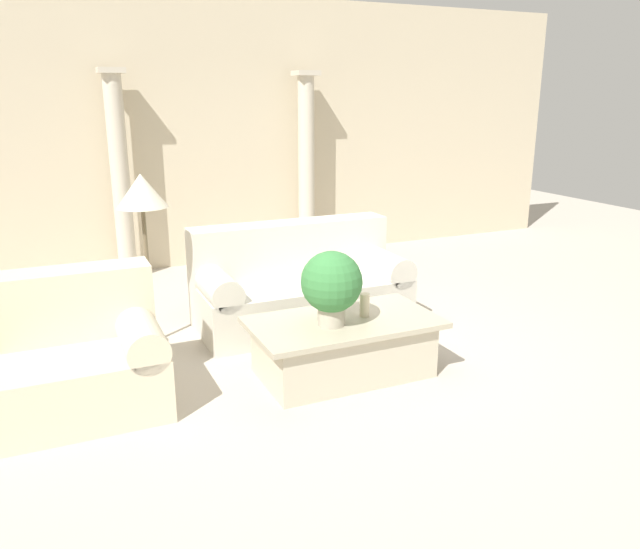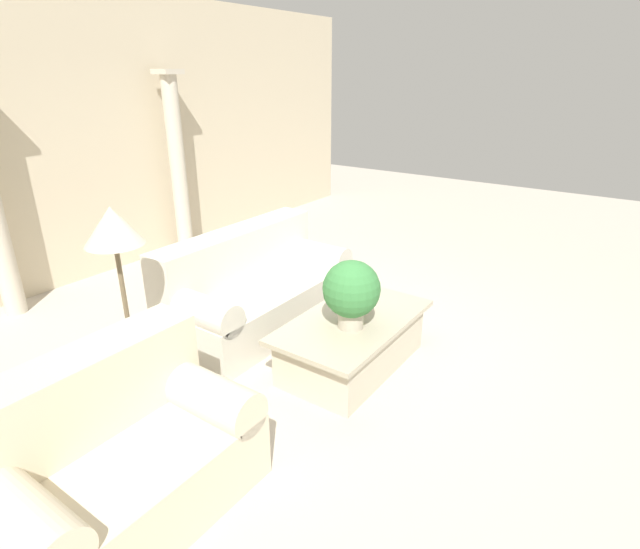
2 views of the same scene
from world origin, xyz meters
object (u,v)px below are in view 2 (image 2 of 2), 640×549
sofa_long (255,289)px  loveseat (116,455)px  potted_plant (351,291)px  floor_lamp (114,234)px  coffee_table (352,342)px

sofa_long → loveseat: 2.32m
potted_plant → floor_lamp: size_ratio=0.38×
sofa_long → loveseat: bearing=-157.2°
sofa_long → floor_lamp: size_ratio=1.31×
coffee_table → potted_plant: potted_plant is taller
loveseat → sofa_long: bearing=22.8°
loveseat → potted_plant: (1.88, -0.35, 0.38)m
loveseat → floor_lamp: (0.79, 0.95, 0.89)m
loveseat → floor_lamp: floor_lamp is taller
floor_lamp → sofa_long: bearing=-2.3°
sofa_long → potted_plant: potted_plant is taller
sofa_long → floor_lamp: bearing=177.7°
potted_plant → sofa_long: bearing=78.4°
coffee_table → potted_plant: (-0.13, -0.06, 0.53)m
potted_plant → floor_lamp: bearing=130.1°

